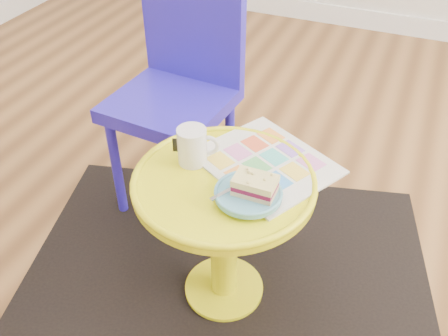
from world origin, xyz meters
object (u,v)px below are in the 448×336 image
at_px(mug, 193,145).
at_px(plate, 248,194).
at_px(newspaper, 265,162).
at_px(chair, 180,81).
at_px(side_table, 224,216).

xyz_separation_m(mug, plate, (0.19, -0.09, -0.04)).
bearing_deg(mug, plate, -41.86).
bearing_deg(newspaper, chair, 173.23).
distance_m(chair, newspaper, 0.50).
height_order(newspaper, plate, plate).
bearing_deg(chair, newspaper, -30.70).
distance_m(side_table, newspaper, 0.19).
distance_m(chair, plate, 0.60).
distance_m(side_table, chair, 0.53).
height_order(side_table, chair, chair).
relative_size(mug, plate, 0.66).
bearing_deg(plate, side_table, 151.24).
xyz_separation_m(side_table, newspaper, (0.08, 0.11, 0.13)).
relative_size(side_table, mug, 4.32).
relative_size(side_table, plate, 2.87).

